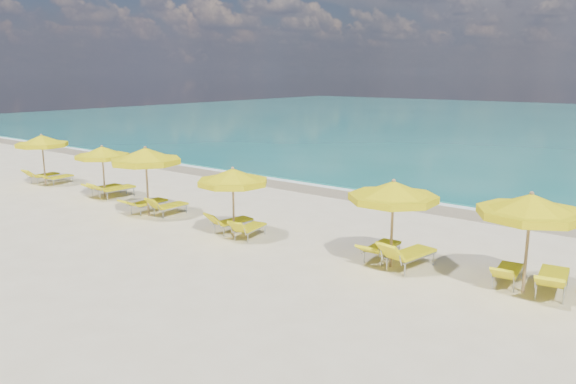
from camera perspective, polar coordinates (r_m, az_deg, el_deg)
The scene contains 22 objects.
ground_plane at distance 18.09m, azimuth -2.97°, elevation -4.50°, with size 120.00×120.00×0.00m, color beige.
wet_sand_band at distance 23.96m, azimuth 8.83°, elevation -0.49°, with size 120.00×2.60×0.01m, color tan.
foam_line at distance 24.64m, azimuth 9.76°, elevation -0.18°, with size 120.00×1.20×0.03m, color white.
whitecap_near at distance 35.09m, azimuth 8.16°, elevation 3.51°, with size 14.00×0.36×0.05m, color white.
umbrella_1 at distance 28.44m, azimuth -23.73°, elevation 4.73°, with size 2.94×2.94×2.37m.
umbrella_2 at distance 24.46m, azimuth -18.36°, elevation 3.78°, with size 2.75×2.75×2.21m.
umbrella_3 at distance 20.78m, azimuth -14.26°, elevation 3.52°, with size 2.92×2.92×2.58m.
umbrella_4 at distance 17.56m, azimuth -5.63°, elevation 1.48°, with size 2.78×2.78×2.28m.
umbrella_5 at distance 15.01m, azimuth 10.65°, elevation -0.02°, with size 3.06×3.06×2.42m.
umbrella_6 at distance 14.15m, azimuth 23.43°, elevation -1.37°, with size 2.78×2.78×2.48m.
lounger_1_left at distance 29.22m, azimuth -23.55°, elevation 1.32°, with size 0.74×1.72×0.75m.
lounger_1_right at distance 28.47m, azimuth -22.23°, elevation 1.14°, with size 0.76×1.71×0.61m.
lounger_2_left at distance 25.29m, azimuth -18.04°, elevation 0.17°, with size 0.60×1.70×0.63m.
lounger_2_right at distance 24.58m, azimuth -17.07°, elevation -0.02°, with size 0.73×1.97×0.78m.
lounger_3_left at distance 21.68m, azimuth -14.06°, elevation -1.45°, with size 0.65×1.90×0.68m.
lounger_3_right at distance 21.10m, azimuth -11.93°, elevation -1.75°, with size 0.58×1.62×0.80m.
lounger_4_left at distance 18.59m, azimuth -5.70°, elevation -3.42°, with size 0.80×1.72×0.79m.
lounger_4_right at distance 17.89m, azimuth -3.92°, elevation -4.04°, with size 0.80×1.62×0.75m.
lounger_5_left at distance 16.04m, azimuth 9.46°, elevation -6.05°, with size 0.71×1.85×0.69m.
lounger_5_right at distance 15.48m, azimuth 12.24°, elevation -6.73°, with size 0.95×1.97×0.92m.
lounger_6_left at distance 15.08m, azimuth 21.39°, elevation -7.98°, with size 0.74×1.70×0.71m.
lounger_6_right at distance 14.88m, azimuth 25.25°, elevation -8.43°, with size 0.94×2.06×0.80m.
Camera 1 is at (11.53, -12.96, 5.16)m, focal length 35.00 mm.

